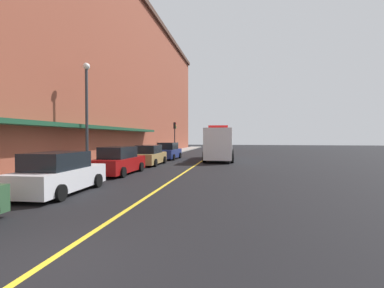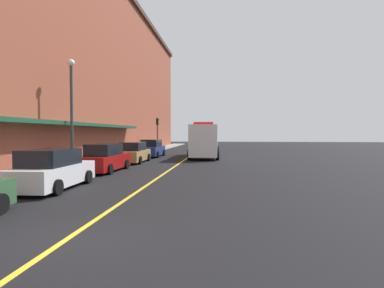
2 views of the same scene
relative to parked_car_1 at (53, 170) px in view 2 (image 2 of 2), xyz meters
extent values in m
plane|color=black|center=(3.91, 18.93, -0.82)|extent=(112.00, 112.00, 0.00)
cube|color=gray|center=(-2.29, 18.93, -0.75)|extent=(2.40, 70.00, 0.15)
cube|color=gold|center=(3.91, 18.93, -0.82)|extent=(0.16, 70.00, 0.01)
cube|color=brown|center=(-9.85, 17.93, 8.50)|extent=(12.73, 64.00, 18.65)
cube|color=#19472D|center=(-2.94, 9.93, 2.28)|extent=(1.20, 22.40, 0.24)
cylinder|color=black|center=(0.80, -4.25, -0.50)|extent=(0.24, 0.65, 0.64)
cube|color=silver|center=(0.00, 0.07, -0.21)|extent=(2.02, 4.81, 0.87)
cube|color=black|center=(0.01, -0.17, 0.58)|extent=(1.77, 2.67, 0.71)
cylinder|color=black|center=(-1.00, 1.51, -0.50)|extent=(0.24, 0.65, 0.64)
cylinder|color=black|center=(0.90, 1.57, -0.50)|extent=(0.24, 0.65, 0.64)
cylinder|color=black|center=(-0.90, -1.44, -0.50)|extent=(0.24, 0.65, 0.64)
cylinder|color=black|center=(0.99, -1.38, -0.50)|extent=(0.24, 0.65, 0.64)
cube|color=maroon|center=(-0.05, 6.24, -0.21)|extent=(1.74, 4.89, 0.88)
cube|color=black|center=(-0.05, 6.00, 0.59)|extent=(1.55, 2.69, 0.72)
cylinder|color=black|center=(-0.91, 7.76, -0.50)|extent=(0.22, 0.64, 0.64)
cylinder|color=black|center=(0.82, 7.75, -0.50)|extent=(0.22, 0.64, 0.64)
cylinder|color=black|center=(-0.93, 4.74, -0.50)|extent=(0.22, 0.64, 0.64)
cylinder|color=black|center=(0.80, 4.73, -0.50)|extent=(0.22, 0.64, 0.64)
cube|color=#A5844C|center=(0.00, 12.28, -0.23)|extent=(1.84, 4.84, 0.84)
cube|color=black|center=(0.01, 12.04, 0.54)|extent=(1.63, 2.67, 0.69)
cylinder|color=black|center=(-0.91, 13.75, -0.50)|extent=(0.23, 0.64, 0.64)
cylinder|color=black|center=(0.86, 13.78, -0.50)|extent=(0.23, 0.64, 0.64)
cylinder|color=black|center=(-0.86, 10.77, -0.50)|extent=(0.23, 0.64, 0.64)
cylinder|color=black|center=(0.92, 10.80, -0.50)|extent=(0.23, 0.64, 0.64)
cube|color=navy|center=(0.06, 18.56, -0.20)|extent=(1.86, 4.79, 0.89)
cube|color=black|center=(0.06, 18.32, 0.61)|extent=(1.65, 2.64, 0.73)
cylinder|color=black|center=(-0.84, 20.05, -0.50)|extent=(0.23, 0.64, 0.64)
cylinder|color=black|center=(0.99, 20.03, -0.50)|extent=(0.23, 0.64, 0.64)
cylinder|color=black|center=(-0.87, 17.09, -0.50)|extent=(0.23, 0.64, 0.64)
cylinder|color=black|center=(0.95, 17.07, -0.50)|extent=(0.23, 0.64, 0.64)
cube|color=silver|center=(5.64, 15.09, 0.94)|extent=(2.58, 2.64, 2.92)
cube|color=silver|center=(5.54, 19.89, 0.82)|extent=(2.66, 6.33, 2.68)
cube|color=red|center=(5.64, 15.09, 2.51)|extent=(1.78, 0.64, 0.24)
cylinder|color=black|center=(6.92, 15.21, -0.32)|extent=(0.32, 1.01, 1.00)
cylinder|color=black|center=(4.36, 15.15, -0.32)|extent=(0.32, 1.01, 1.00)
cylinder|color=black|center=(6.84, 19.13, -0.32)|extent=(0.32, 1.01, 1.00)
cylinder|color=black|center=(4.28, 19.08, -0.32)|extent=(0.32, 1.01, 1.00)
cylinder|color=black|center=(6.79, 21.67, -0.32)|extent=(0.32, 1.01, 1.00)
cylinder|color=black|center=(4.23, 21.62, -0.32)|extent=(0.32, 1.01, 1.00)
cylinder|color=#4C4C51|center=(-1.44, 18.00, -0.15)|extent=(0.07, 0.07, 1.05)
cube|color=black|center=(-1.44, 18.00, 0.52)|extent=(0.14, 0.18, 0.28)
cylinder|color=#4C4C51|center=(-1.44, 7.70, -0.15)|extent=(0.07, 0.07, 1.05)
cube|color=black|center=(-1.44, 7.70, 0.52)|extent=(0.14, 0.18, 0.28)
cylinder|color=#4C4C51|center=(-1.44, 18.41, -0.15)|extent=(0.07, 0.07, 1.05)
cube|color=black|center=(-1.44, 18.41, 0.52)|extent=(0.14, 0.18, 0.28)
cylinder|color=#33383D|center=(-2.04, 5.72, 2.58)|extent=(0.18, 0.18, 6.50)
sphere|color=white|center=(-2.04, 5.72, 6.05)|extent=(0.44, 0.44, 0.44)
cylinder|color=#232326|center=(-1.39, 27.66, 1.03)|extent=(0.14, 0.14, 3.40)
cube|color=black|center=(-1.39, 27.66, 3.18)|extent=(0.28, 0.36, 0.90)
sphere|color=red|center=(-1.23, 27.66, 3.48)|extent=(0.16, 0.16, 0.16)
sphere|color=gold|center=(-1.23, 27.66, 3.18)|extent=(0.16, 0.16, 0.16)
sphere|color=green|center=(-1.23, 27.66, 2.88)|extent=(0.16, 0.16, 0.16)
camera|label=1|loc=(7.52, -10.75, 1.57)|focal=26.18mm
camera|label=2|loc=(7.54, -12.80, 1.64)|focal=28.81mm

